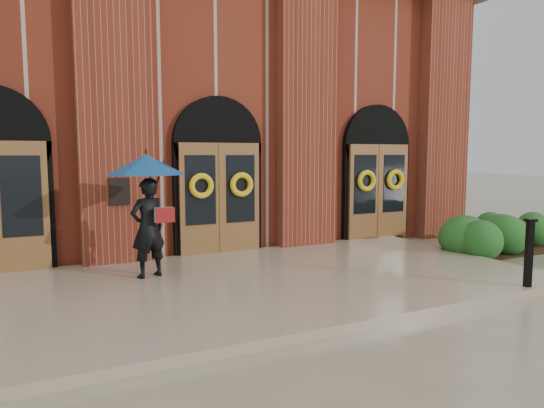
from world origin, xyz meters
TOP-DOWN VIEW (x-y plane):
  - ground at (0.00, 0.00)m, footprint 90.00×90.00m
  - landing at (0.00, 0.15)m, footprint 10.00×5.30m
  - church_building at (0.00, 8.78)m, footprint 16.20×12.53m
  - man_with_umbrella at (-1.96, 1.16)m, footprint 1.75×1.75m
  - metal_post at (3.69, -2.35)m, footprint 0.21×0.21m
  - hedge_wall_right at (6.70, 0.50)m, footprint 3.36×1.35m

SIDE VIEW (x-z plane):
  - ground at x=0.00m, z-range 0.00..0.00m
  - landing at x=0.00m, z-range 0.00..0.15m
  - hedge_wall_right at x=6.70m, z-range 0.00..0.86m
  - metal_post at x=3.69m, z-range 0.18..1.35m
  - man_with_umbrella at x=-1.96m, z-range 0.60..2.85m
  - church_building at x=0.00m, z-range 0.00..7.00m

